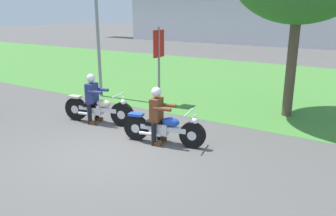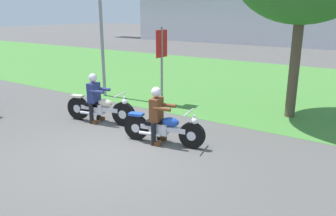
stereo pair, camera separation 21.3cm
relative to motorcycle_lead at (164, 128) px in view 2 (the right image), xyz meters
name	(u,v)px [view 2 (the right image)]	position (x,y,z in m)	size (l,w,h in m)	color
ground	(114,151)	(-0.68, -1.04, -0.39)	(120.00, 120.00, 0.00)	#565451
grass_verge	(255,83)	(-0.68, 8.16, -0.38)	(60.00, 12.00, 0.01)	#478438
motorcycle_lead	(164,128)	(0.00, 0.00, 0.00)	(2.06, 0.75, 0.87)	black
rider_lead	(157,111)	(-0.17, -0.03, 0.43)	(0.61, 0.54, 1.39)	black
motorcycle_follow	(100,109)	(-2.42, 0.32, 0.02)	(2.18, 0.75, 0.90)	black
rider_follow	(94,94)	(-2.59, 0.28, 0.44)	(0.61, 0.54, 1.42)	black
streetlight_pole	(103,8)	(-4.45, 2.70, 2.80)	(0.96, 0.20, 5.00)	gray
sign_banner	(162,54)	(-2.16, 3.02, 1.34)	(0.08, 0.60, 2.60)	gray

